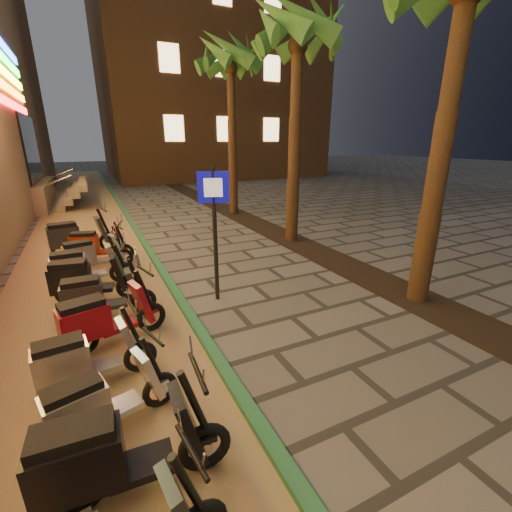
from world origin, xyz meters
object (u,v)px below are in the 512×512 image
scooter_13 (75,237)px  scooter_9 (85,279)px  scooter_5 (99,402)px  scooter_6 (83,360)px  scooter_12 (94,245)px  scooter_11 (91,255)px  scooter_7 (102,319)px  scooter_4 (112,455)px  scooter_10 (82,267)px  scooter_8 (98,296)px  pedestrian_sign (214,217)px

scooter_13 → scooter_9: bearing=-95.9°
scooter_5 → scooter_6: (-0.15, 0.91, 0.01)m
scooter_5 → scooter_13: size_ratio=0.79×
scooter_12 → scooter_11: bearing=-81.6°
scooter_5 → scooter_12: bearing=72.8°
scooter_7 → scooter_11: bearing=76.3°
scooter_4 → scooter_12: size_ratio=1.10×
scooter_13 → scooter_5: bearing=-97.0°
scooter_7 → scooter_9: size_ratio=0.97×
scooter_10 → scooter_7: bearing=-84.9°
scooter_9 → scooter_12: scooter_9 is taller
scooter_8 → scooter_13: bearing=97.6°
scooter_8 → scooter_10: scooter_10 is taller
scooter_5 → scooter_11: scooter_11 is taller
scooter_6 → scooter_7: scooter_7 is taller
scooter_11 → scooter_8: bearing=-99.8°
pedestrian_sign → scooter_8: (-2.24, 0.09, -1.26)m
scooter_4 → scooter_13: size_ratio=0.93×
scooter_5 → scooter_6: size_ratio=0.97×
scooter_4 → pedestrian_sign: bearing=60.9°
scooter_5 → scooter_7: size_ratio=0.88×
scooter_4 → scooter_13: (-0.37, 8.06, 0.04)m
scooter_5 → scooter_13: scooter_13 is taller
scooter_9 → scooter_11: (0.14, 1.75, -0.03)m
scooter_11 → scooter_9: bearing=-105.5°
scooter_11 → scooter_12: scooter_11 is taller
scooter_11 → scooter_13: scooter_13 is taller
scooter_4 → scooter_13: bearing=95.8°
pedestrian_sign → scooter_6: 3.37m
pedestrian_sign → scooter_9: (-2.44, 0.98, -1.23)m
pedestrian_sign → scooter_5: size_ratio=1.84×
scooter_5 → scooter_8: scooter_8 is taller
scooter_4 → scooter_11: scooter_4 is taller
pedestrian_sign → scooter_9: size_ratio=1.58×
pedestrian_sign → scooter_6: (-2.51, -1.84, -1.29)m
scooter_6 → scooter_8: scooter_8 is taller
scooter_6 → scooter_8: size_ratio=0.95×
scooter_11 → scooter_12: (0.12, 0.89, -0.01)m
pedestrian_sign → scooter_5: (-2.36, -2.75, -1.30)m
scooter_5 → scooter_9: bearing=75.6°
pedestrian_sign → scooter_8: size_ratio=1.69×
scooter_10 → scooter_12: bearing=79.7°
pedestrian_sign → scooter_13: 5.32m
scooter_7 → scooter_9: bearing=81.7°
pedestrian_sign → scooter_12: 4.41m
scooter_12 → scooter_8: bearing=-75.3°
scooter_8 → scooter_10: 1.75m
scooter_9 → scooter_13: (-0.20, 3.49, 0.04)m
scooter_4 → scooter_10: scooter_4 is taller
scooter_4 → scooter_7: 2.72m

